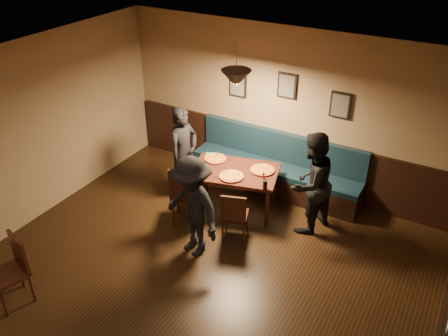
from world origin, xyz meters
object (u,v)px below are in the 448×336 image
object	(u,v)px
diner_left	(184,153)
chair_near_left	(187,193)
soda_glass	(265,185)
dining_table	(235,189)
chair_near_right	(235,214)
diner_right	(311,183)
diner_front	(192,207)
tabasco_bottle	(264,175)
cafe_chair_far	(8,273)
booth_bench	(275,165)

from	to	relation	value
diner_left	chair_near_left	bearing A→B (deg)	-133.30
chair_near_left	soda_glass	xyz separation A→B (m)	(1.13, 0.40, 0.28)
dining_table	chair_near_right	world-z (taller)	chair_near_right
diner_right	diner_front	distance (m)	1.81
chair_near_left	diner_left	bearing A→B (deg)	101.72
dining_table	tabasco_bottle	xyz separation A→B (m)	(0.50, -0.00, 0.43)
diner_front	cafe_chair_far	size ratio (longest dim) A/B	1.65
diner_right	chair_near_right	bearing A→B (deg)	-28.84
chair_near_left	soda_glass	world-z (taller)	chair_near_left
soda_glass	chair_near_right	bearing A→B (deg)	-124.37
chair_near_left	tabasco_bottle	size ratio (longest dim) A/B	8.29
dining_table	tabasco_bottle	bearing A→B (deg)	-15.09
cafe_chair_far	booth_bench	bearing A→B (deg)	-97.50
cafe_chair_far	tabasco_bottle	bearing A→B (deg)	-104.90
diner_front	booth_bench	bearing A→B (deg)	97.98
dining_table	soda_glass	xyz separation A→B (m)	(0.65, -0.25, 0.44)
diner_left	diner_front	size ratio (longest dim) A/B	1.03
chair_near_left	diner_right	size ratio (longest dim) A/B	0.64
booth_bench	diner_front	world-z (taller)	diner_front
dining_table	diner_front	bearing A→B (deg)	-105.30
diner_front	diner_left	bearing A→B (deg)	145.68
diner_front	soda_glass	xyz separation A→B (m)	(0.65, 0.98, 0.03)
diner_right	soda_glass	size ratio (longest dim) A/B	11.24
diner_right	tabasco_bottle	bearing A→B (deg)	-62.47
chair_near_right	cafe_chair_far	bearing A→B (deg)	-144.83
diner_right	soda_glass	distance (m)	0.68
diner_right	soda_glass	xyz separation A→B (m)	(-0.58, -0.35, -0.02)
diner_right	diner_front	xyz separation A→B (m)	(-1.24, -1.33, -0.04)
diner_right	soda_glass	world-z (taller)	diner_right
diner_front	soda_glass	size ratio (longest dim) A/B	10.62
chair_near_left	chair_near_right	distance (m)	0.86
diner_left	cafe_chair_far	world-z (taller)	diner_left
booth_bench	diner_right	size ratio (longest dim) A/B	1.84
chair_near_right	soda_glass	world-z (taller)	soda_glass
diner_right	cafe_chair_far	world-z (taller)	diner_right
chair_near_left	diner_left	world-z (taller)	diner_left
chair_near_left	chair_near_right	bearing A→B (deg)	-24.86
booth_bench	cafe_chair_far	distance (m)	4.41
booth_bench	diner_left	size ratio (longest dim) A/B	1.89
chair_near_right	diner_right	xyz separation A→B (m)	(0.86, 0.76, 0.40)
chair_near_left	tabasco_bottle	world-z (taller)	chair_near_left
diner_left	tabasco_bottle	xyz separation A→B (m)	(1.46, 0.02, -0.01)
chair_near_left	chair_near_right	world-z (taller)	chair_near_left
booth_bench	diner_right	bearing A→B (deg)	-39.77
booth_bench	chair_near_left	world-z (taller)	chair_near_left
chair_near_right	diner_front	size ratio (longest dim) A/B	0.54
dining_table	chair_near_left	xyz separation A→B (m)	(-0.49, -0.66, 0.16)
diner_front	tabasco_bottle	world-z (taller)	diner_front
booth_bench	chair_near_right	size ratio (longest dim) A/B	3.57
chair_near_left	dining_table	bearing A→B (deg)	28.76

